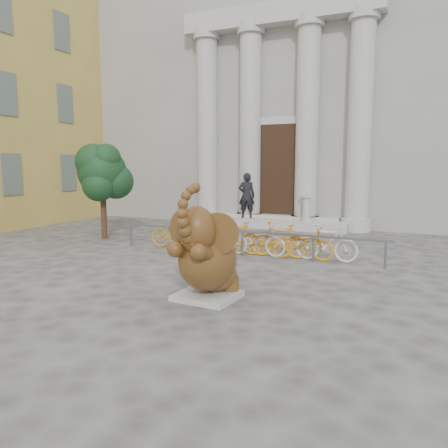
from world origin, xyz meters
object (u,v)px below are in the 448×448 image
at_px(pedestrian, 247,195).
at_px(bike_rack, 245,237).
at_px(elephant_statue, 206,258).
at_px(tree, 103,173).

bearing_deg(pedestrian, bike_rack, 94.76).
height_order(elephant_statue, bike_rack, elephant_statue).
height_order(bike_rack, tree, tree).
relative_size(tree, pedestrian, 1.75).
relative_size(elephant_statue, pedestrian, 1.20).
xyz_separation_m(tree, pedestrian, (3.45, 4.82, -0.99)).
xyz_separation_m(elephant_statue, bike_rack, (-0.82, 4.25, -0.31)).
distance_m(bike_rack, pedestrian, 5.76).
xyz_separation_m(bike_rack, pedestrian, (-1.98, 5.35, 0.79)).
relative_size(elephant_statue, tree, 0.68).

